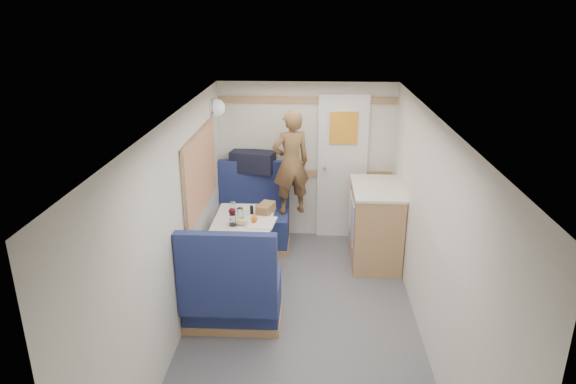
# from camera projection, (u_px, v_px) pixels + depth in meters

# --- Properties ---
(floor) EXTENTS (4.50, 4.50, 0.00)m
(floor) POSITION_uv_depth(u_px,v_px,m) (301.00, 335.00, 4.72)
(floor) COLOR #515156
(floor) RESTS_ON ground
(ceiling) EXTENTS (4.50, 4.50, 0.00)m
(ceiling) POSITION_uv_depth(u_px,v_px,m) (303.00, 121.00, 4.04)
(ceiling) COLOR silver
(ceiling) RESTS_ON wall_back
(wall_back) EXTENTS (2.20, 0.02, 2.00)m
(wall_back) POSITION_uv_depth(u_px,v_px,m) (306.00, 161.00, 6.49)
(wall_back) COLOR silver
(wall_back) RESTS_ON floor
(wall_left) EXTENTS (0.02, 4.50, 2.00)m
(wall_left) POSITION_uv_depth(u_px,v_px,m) (175.00, 234.00, 4.43)
(wall_left) COLOR silver
(wall_left) RESTS_ON floor
(wall_right) EXTENTS (0.02, 4.50, 2.00)m
(wall_right) POSITION_uv_depth(u_px,v_px,m) (432.00, 239.00, 4.33)
(wall_right) COLOR silver
(wall_right) RESTS_ON floor
(oak_trim_low) EXTENTS (2.15, 0.02, 0.08)m
(oak_trim_low) POSITION_uv_depth(u_px,v_px,m) (306.00, 173.00, 6.52)
(oak_trim_low) COLOR #AE704E
(oak_trim_low) RESTS_ON wall_back
(oak_trim_high) EXTENTS (2.15, 0.02, 0.08)m
(oak_trim_high) POSITION_uv_depth(u_px,v_px,m) (307.00, 100.00, 6.20)
(oak_trim_high) COLOR #AE704E
(oak_trim_high) RESTS_ON wall_back
(side_window) EXTENTS (0.04, 1.30, 0.72)m
(side_window) POSITION_uv_depth(u_px,v_px,m) (200.00, 171.00, 5.28)
(side_window) COLOR #A3A98F
(side_window) RESTS_ON wall_left
(rear_door) EXTENTS (0.62, 0.12, 1.86)m
(rear_door) POSITION_uv_depth(u_px,v_px,m) (342.00, 165.00, 6.45)
(rear_door) COLOR white
(rear_door) RESTS_ON wall_back
(dinette_table) EXTENTS (0.62, 0.92, 0.72)m
(dinette_table) POSITION_uv_depth(u_px,v_px,m) (243.00, 233.00, 5.49)
(dinette_table) COLOR white
(dinette_table) RESTS_ON floor
(bench_far) EXTENTS (0.90, 0.59, 1.05)m
(bench_far) POSITION_uv_depth(u_px,v_px,m) (253.00, 223.00, 6.40)
(bench_far) COLOR #18214F
(bench_far) RESTS_ON floor
(bench_near) EXTENTS (0.90, 0.59, 1.05)m
(bench_near) POSITION_uv_depth(u_px,v_px,m) (232.00, 297.00, 4.77)
(bench_near) COLOR #18214F
(bench_near) RESTS_ON floor
(ledge) EXTENTS (0.90, 0.14, 0.04)m
(ledge) POSITION_uv_depth(u_px,v_px,m) (254.00, 173.00, 6.44)
(ledge) COLOR #AE704E
(ledge) RESTS_ON bench_far
(dome_light) EXTENTS (0.20, 0.20, 0.20)m
(dome_light) POSITION_uv_depth(u_px,v_px,m) (216.00, 108.00, 5.91)
(dome_light) COLOR white
(dome_light) RESTS_ON wall_left
(galley_counter) EXTENTS (0.57, 0.92, 0.92)m
(galley_counter) POSITION_uv_depth(u_px,v_px,m) (375.00, 223.00, 5.98)
(galley_counter) COLOR #AE704E
(galley_counter) RESTS_ON floor
(person) EXTENTS (0.54, 0.46, 1.27)m
(person) POSITION_uv_depth(u_px,v_px,m) (291.00, 163.00, 6.13)
(person) COLOR brown
(person) RESTS_ON bench_far
(duffel_bag) EXTENTS (0.58, 0.37, 0.26)m
(duffel_bag) POSITION_uv_depth(u_px,v_px,m) (253.00, 161.00, 6.39)
(duffel_bag) COLOR black
(duffel_bag) RESTS_ON ledge
(tray) EXTENTS (0.29, 0.36, 0.02)m
(tray) POSITION_uv_depth(u_px,v_px,m) (263.00, 223.00, 5.34)
(tray) COLOR white
(tray) RESTS_ON dinette_table
(orange_fruit) EXTENTS (0.07, 0.07, 0.07)m
(orange_fruit) POSITION_uv_depth(u_px,v_px,m) (254.00, 219.00, 5.32)
(orange_fruit) COLOR orange
(orange_fruit) RESTS_ON tray
(cheese_block) EXTENTS (0.12, 0.08, 0.04)m
(cheese_block) POSITION_uv_depth(u_px,v_px,m) (242.00, 222.00, 5.29)
(cheese_block) COLOR #F1D68B
(cheese_block) RESTS_ON tray
(wine_glass) EXTENTS (0.08, 0.08, 0.17)m
(wine_glass) POSITION_uv_depth(u_px,v_px,m) (232.00, 212.00, 5.31)
(wine_glass) COLOR white
(wine_glass) RESTS_ON dinette_table
(tumbler_left) EXTENTS (0.07, 0.07, 0.12)m
(tumbler_left) POSITION_uv_depth(u_px,v_px,m) (233.00, 220.00, 5.27)
(tumbler_left) COLOR silver
(tumbler_left) RESTS_ON dinette_table
(tumbler_mid) EXTENTS (0.06, 0.06, 0.10)m
(tumbler_mid) POSITION_uv_depth(u_px,v_px,m) (233.00, 206.00, 5.66)
(tumbler_mid) COLOR white
(tumbler_mid) RESTS_ON dinette_table
(tumbler_right) EXTENTS (0.07, 0.07, 0.12)m
(tumbler_right) POSITION_uv_depth(u_px,v_px,m) (240.00, 213.00, 5.45)
(tumbler_right) COLOR white
(tumbler_right) RESTS_ON dinette_table
(beer_glass) EXTENTS (0.06, 0.06, 0.10)m
(beer_glass) POSITION_uv_depth(u_px,v_px,m) (258.00, 209.00, 5.59)
(beer_glass) COLOR brown
(beer_glass) RESTS_ON dinette_table
(pepper_grinder) EXTENTS (0.04, 0.04, 0.09)m
(pepper_grinder) POSITION_uv_depth(u_px,v_px,m) (252.00, 210.00, 5.57)
(pepper_grinder) COLOR black
(pepper_grinder) RESTS_ON dinette_table
(bread_loaf) EXTENTS (0.21, 0.28, 0.11)m
(bread_loaf) POSITION_uv_depth(u_px,v_px,m) (266.00, 208.00, 5.59)
(bread_loaf) COLOR brown
(bread_loaf) RESTS_ON dinette_table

